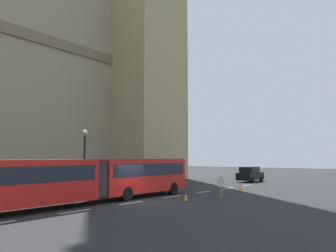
# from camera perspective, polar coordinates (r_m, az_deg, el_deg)

# --- Properties ---
(ground_plane) EXTENTS (160.00, 160.00, 0.00)m
(ground_plane) POSITION_cam_1_polar(r_m,az_deg,el_deg) (24.42, -4.88, -12.23)
(ground_plane) COLOR #262628
(lane_centre_marking) EXTENTS (34.40, 0.16, 0.01)m
(lane_centre_marking) POSITION_cam_1_polar(r_m,az_deg,el_deg) (25.63, -2.44, -11.89)
(lane_centre_marking) COLOR silver
(lane_centre_marking) RESTS_ON ground_plane
(articulated_bus) EXTENTS (18.44, 2.54, 2.90)m
(articulated_bus) POSITION_cam_1_polar(r_m,az_deg,el_deg) (23.99, -12.36, -8.07)
(articulated_bus) COLOR red
(articulated_bus) RESTS_ON ground_plane
(sedan_lead) EXTENTS (4.40, 1.86, 1.85)m
(sedan_lead) POSITION_cam_1_polar(r_m,az_deg,el_deg) (44.60, 13.25, -7.69)
(sedan_lead) COLOR black
(sedan_lead) RESTS_ON ground_plane
(traffic_cone_west) EXTENTS (0.36, 0.36, 0.58)m
(traffic_cone_west) POSITION_cam_1_polar(r_m,az_deg,el_deg) (24.66, 2.93, -11.51)
(traffic_cone_west) COLOR black
(traffic_cone_west) RESTS_ON ground_plane
(traffic_cone_middle) EXTENTS (0.36, 0.36, 0.58)m
(traffic_cone_middle) POSITION_cam_1_polar(r_m,az_deg,el_deg) (32.13, 11.69, -9.91)
(traffic_cone_middle) COLOR black
(traffic_cone_middle) RESTS_ON ground_plane
(street_lamp) EXTENTS (0.44, 0.44, 5.27)m
(street_lamp) POSITION_cam_1_polar(r_m,az_deg,el_deg) (29.39, -13.47, -4.92)
(street_lamp) COLOR black
(street_lamp) RESTS_ON ground_plane
(pedestrian_near_cones) EXTENTS (0.35, 0.45, 1.69)m
(pedestrian_near_cones) POSITION_cam_1_polar(r_m,az_deg,el_deg) (26.35, 8.65, -9.66)
(pedestrian_near_cones) COLOR #726651
(pedestrian_near_cones) RESTS_ON ground_plane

